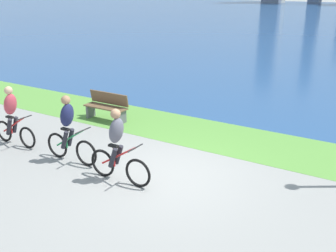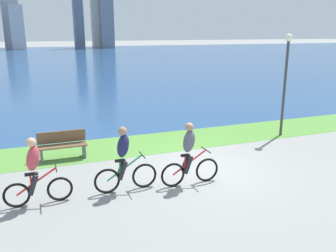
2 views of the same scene
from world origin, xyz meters
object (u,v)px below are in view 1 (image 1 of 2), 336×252
at_px(cyclist_trailing, 69,130).
at_px(bench_near_path, 107,107).
at_px(cyclist_distant_rear, 12,116).
at_px(cyclist_lead, 118,146).

height_order(cyclist_trailing, bench_near_path, cyclist_trailing).
height_order(cyclist_trailing, cyclist_distant_rear, cyclist_trailing).
distance_m(cyclist_lead, bench_near_path, 4.39).
distance_m(cyclist_lead, cyclist_distant_rear, 3.80).
xyz_separation_m(cyclist_distant_rear, bench_near_path, (0.81, 2.96, -0.38)).
bearing_deg(cyclist_trailing, cyclist_lead, -7.59).
bearing_deg(cyclist_trailing, cyclist_distant_rear, 179.79).
distance_m(cyclist_lead, cyclist_trailing, 1.70).
height_order(cyclist_distant_rear, bench_near_path, cyclist_distant_rear).
bearing_deg(bench_near_path, cyclist_lead, -46.96).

